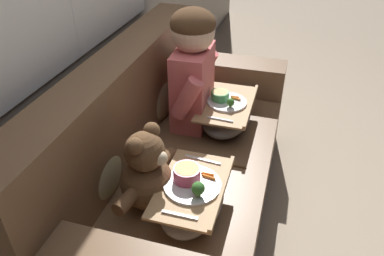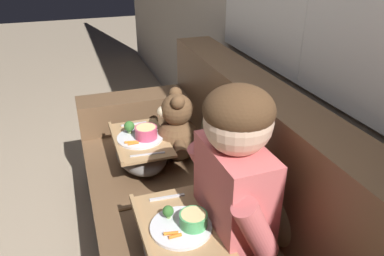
% 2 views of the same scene
% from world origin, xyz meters
% --- Properties ---
extents(couch, '(1.88, 0.90, 0.95)m').
position_xyz_m(couch, '(0.00, 0.07, 0.34)').
color(couch, brown).
rests_on(couch, ground_plane).
extents(throw_pillow_behind_child, '(0.35, 0.17, 0.36)m').
position_xyz_m(throw_pillow_behind_child, '(0.36, 0.27, 0.60)').
color(throw_pillow_behind_child, tan).
rests_on(throw_pillow_behind_child, couch).
extents(throw_pillow_behind_teddy, '(0.32, 0.15, 0.33)m').
position_xyz_m(throw_pillow_behind_teddy, '(-0.36, 0.27, 0.60)').
color(throw_pillow_behind_teddy, tan).
rests_on(throw_pillow_behind_teddy, couch).
extents(child_figure, '(0.48, 0.24, 0.68)m').
position_xyz_m(child_figure, '(0.36, 0.05, 0.80)').
color(child_figure, '#DB6666').
rests_on(child_figure, couch).
extents(teddy_bear, '(0.43, 0.30, 0.39)m').
position_xyz_m(teddy_bear, '(-0.36, 0.04, 0.60)').
color(teddy_bear, brown).
rests_on(teddy_bear, couch).
extents(lap_tray_child, '(0.48, 0.29, 0.22)m').
position_xyz_m(lap_tray_child, '(0.36, -0.15, 0.51)').
color(lap_tray_child, slate).
rests_on(lap_tray_child, child_figure).
extents(lap_tray_teddy, '(0.45, 0.27, 0.23)m').
position_xyz_m(lap_tray_teddy, '(-0.36, -0.15, 0.52)').
color(lap_tray_teddy, slate).
rests_on(lap_tray_teddy, teddy_bear).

